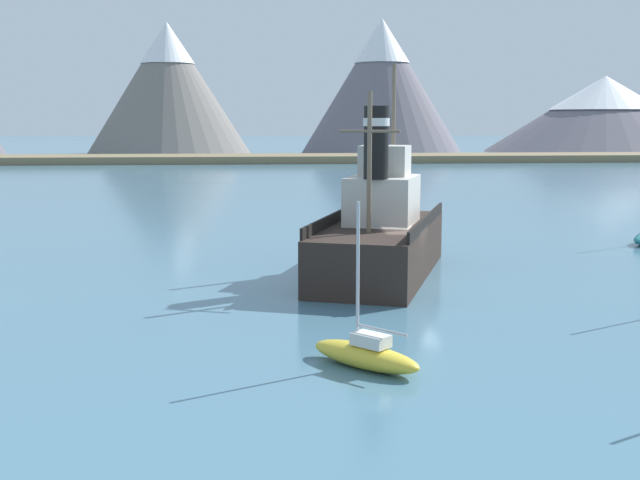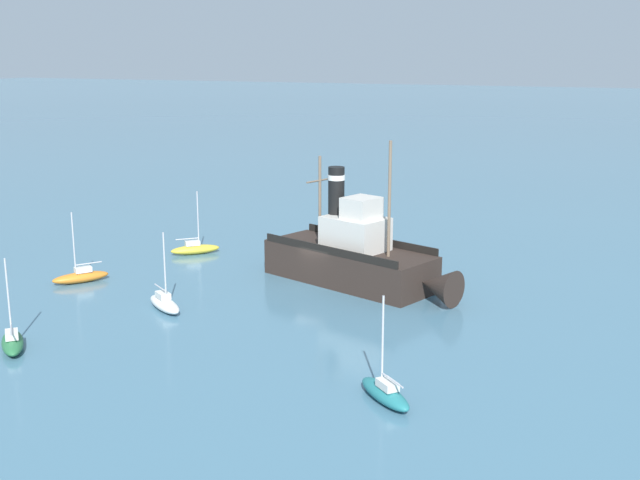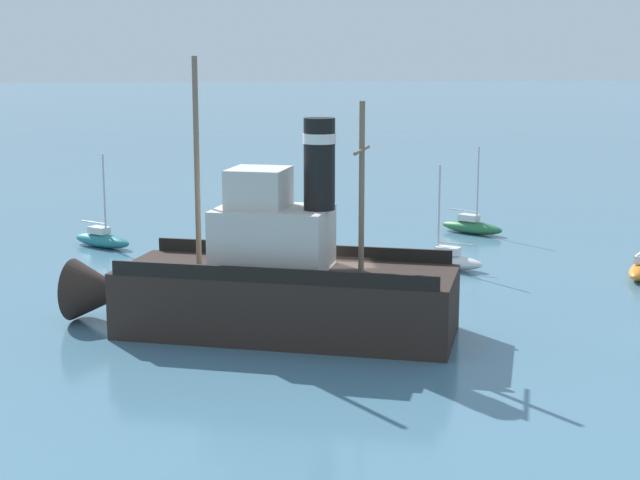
{
  "view_description": "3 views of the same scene",
  "coord_description": "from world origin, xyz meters",
  "views": [
    {
      "loc": [
        -6.96,
        -34.31,
        7.28
      ],
      "look_at": [
        -3.79,
        2.67,
        1.61
      ],
      "focal_mm": 45.0,
      "sensor_mm": 36.0,
      "label": 1
    },
    {
      "loc": [
        48.09,
        20.35,
        15.52
      ],
      "look_at": [
        0.52,
        0.47,
        3.17
      ],
      "focal_mm": 45.0,
      "sensor_mm": 36.0,
      "label": 2
    },
    {
      "loc": [
        -35.13,
        4.94,
        10.05
      ],
      "look_at": [
        -0.9,
        0.75,
        3.4
      ],
      "focal_mm": 55.0,
      "sensor_mm": 36.0,
      "label": 3
    }
  ],
  "objects": [
    {
      "name": "ground_plane",
      "position": [
        0.0,
        0.0,
        0.0
      ],
      "size": [
        600.0,
        600.0,
        0.0
      ],
      "primitive_type": "plane",
      "color": "#477289"
    },
    {
      "name": "mountain_ridge",
      "position": [
        5.06,
        132.53,
        12.2
      ],
      "size": [
        182.64,
        50.56,
        28.29
      ],
      "color": "#56545B",
      "rests_on": "ground"
    },
    {
      "name": "shoreline_strip",
      "position": [
        0.0,
        99.05,
        0.6
      ],
      "size": [
        240.0,
        12.0,
        1.2
      ],
      "primitive_type": "cube",
      "color": "#7A6B4C",
      "rests_on": "ground"
    },
    {
      "name": "old_tugboat",
      "position": [
        -0.85,
        2.55,
        1.83
      ],
      "size": [
        8.18,
        14.7,
        9.9
      ],
      "color": "#2D231E",
      "rests_on": "ground"
    },
    {
      "name": "sailboat_yellow",
      "position": [
        -3.68,
        -11.78,
        0.43
      ],
      "size": [
        3.42,
        3.51,
        4.9
      ],
      "color": "gold",
      "rests_on": "ground"
    }
  ]
}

